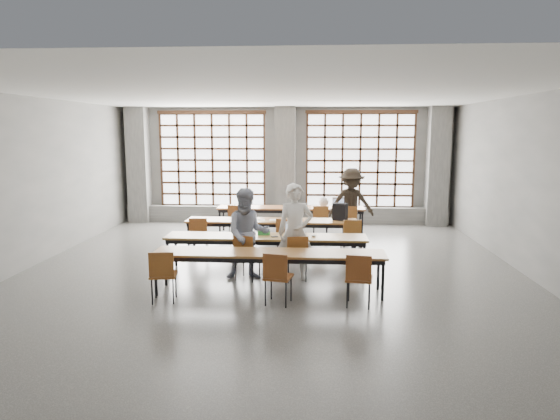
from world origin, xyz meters
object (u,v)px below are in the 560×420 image
object	(u,v)px
desk_row_b	(272,223)
chair_back_left	(236,217)
laptop_front	(294,232)
desk_row_c	(266,239)
desk_row_d	(269,256)
chair_mid_left	(199,232)
student_male	(295,232)
chair_near_right	(359,275)
red_pouch	(164,272)
laptop_back	(340,205)
chair_back_right	(350,219)
backpack	(340,212)
chair_back_mid	(320,218)
chair_front_left	(246,253)
chair_near_left	(163,271)
student_female	(248,234)
phone	(275,237)
plastic_bag	(324,202)
chair_mid_right	(351,234)
chair_near_mid	(277,273)
mouse	(314,236)
green_box	(264,233)
chair_front_right	(296,253)
desk_row_a	(291,209)
student_back	(351,203)
chair_mid_centre	(286,234)

from	to	relation	value
desk_row_b	chair_back_left	bearing A→B (deg)	127.44
chair_back_left	laptop_front	size ratio (longest dim) A/B	2.40
desk_row_c	desk_row_d	distance (m)	1.33
chair_mid_left	student_male	world-z (taller)	student_male
chair_near_right	red_pouch	distance (m)	3.19
chair_mid_left	laptop_back	xyz separation A→B (m)	(3.29, 2.72, 0.25)
chair_back_right	backpack	distance (m)	1.41
chair_back_mid	chair_front_left	bearing A→B (deg)	-111.10
chair_near_left	student_female	xyz separation A→B (m)	(1.21, 1.45, 0.33)
chair_back_right	chair_front_left	bearing A→B (deg)	-120.54
chair_back_mid	laptop_front	bearing A→B (deg)	-100.89
desk_row_b	laptop_back	bearing A→B (deg)	50.90
phone	plastic_bag	world-z (taller)	plastic_bag
chair_back_right	chair_mid_right	distance (m)	1.99
chair_mid_right	chair_front_left	distance (m)	2.76
red_pouch	chair_near_mid	bearing A→B (deg)	-2.36
mouse	desk_row_d	bearing A→B (deg)	-120.83
student_male	laptop_front	xyz separation A→B (m)	(-0.05, 0.61, -0.13)
backpack	chair_back_mid	bearing A→B (deg)	131.22
backpack	green_box	bearing A→B (deg)	-109.37
chair_front_right	phone	xyz separation A→B (m)	(-0.44, 0.53, 0.20)
desk_row_a	student_male	size ratio (longest dim) A/B	2.18
chair_back_mid	laptop_back	world-z (taller)	laptop_back
chair_near_mid	chair_near_right	world-z (taller)	same
chair_mid_right	chair_near_right	size ratio (longest dim) A/B	1.00
chair_back_mid	student_male	size ratio (longest dim) A/B	0.48
chair_near_left	student_back	bearing A→B (deg)	56.63
chair_front_left	chair_near_left	bearing A→B (deg)	-131.98
laptop_front	plastic_bag	distance (m)	3.79
desk_row_b	green_box	bearing A→B (deg)	-90.48
desk_row_b	student_female	size ratio (longest dim) A/B	2.31
green_box	plastic_bag	bearing A→B (deg)	71.14
chair_front_left	laptop_back	bearing A→B (deg)	66.21
chair_mid_centre	chair_near_right	distance (m)	3.39
chair_front_right	chair_mid_left	bearing A→B (deg)	141.40
backpack	chair_back_right	bearing A→B (deg)	98.33
chair_front_left	backpack	xyz separation A→B (m)	(1.89, 2.47, 0.39)
desk_row_a	green_box	distance (m)	3.73
chair_mid_right	chair_mid_left	bearing A→B (deg)	-179.99
chair_back_mid	mouse	bearing A→B (deg)	-93.33
chair_mid_centre	student_back	world-z (taller)	student_back
chair_back_right	chair_mid_centre	distance (m)	2.53
chair_back_left	chair_near_mid	bearing A→B (deg)	-74.31
desk_row_a	laptop_back	xyz separation A→B (m)	(1.33, 0.11, 0.13)
chair_mid_right	mouse	size ratio (longest dim) A/B	8.98
student_female	laptop_front	distance (m)	1.05
desk_row_c	student_female	bearing A→B (deg)	-120.96
chair_mid_right	chair_near_mid	size ratio (longest dim) A/B	1.00
chair_near_right	student_back	xyz separation A→B (m)	(0.27, 5.23, 0.38)
chair_back_right	chair_near_right	world-z (taller)	same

